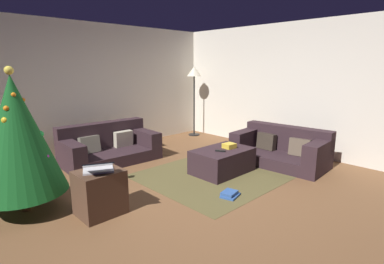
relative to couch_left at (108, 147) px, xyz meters
name	(u,v)px	position (x,y,z in m)	size (l,w,h in m)	color
ground_plane	(189,198)	(-0.04, -2.25, -0.26)	(6.40, 6.40, 0.00)	brown
rear_partition	(81,89)	(-0.04, 0.89, 1.04)	(6.40, 0.12, 2.60)	silver
corner_partition	(305,89)	(3.10, -2.25, 1.04)	(0.12, 6.40, 2.60)	silver
couch_left	(108,147)	(0.00, 0.00, 0.00)	(1.74, 0.99, 0.70)	#2D1E23
couch_right	(282,149)	(2.20, -2.34, 0.00)	(0.99, 1.68, 0.66)	#2D1E23
ottoman	(222,161)	(1.06, -1.90, -0.07)	(0.99, 0.66, 0.40)	#2D1E23
gift_box	(229,146)	(1.20, -1.93, 0.17)	(0.19, 0.17, 0.08)	gold
tv_remote	(220,151)	(0.93, -1.96, 0.14)	(0.05, 0.16, 0.02)	black
christmas_tree	(17,135)	(-1.75, -1.13, 0.69)	(1.02, 1.02, 1.75)	brown
side_table	(100,192)	(-1.11, -1.84, 0.01)	(0.52, 0.44, 0.54)	#4C3323
laptop	(98,168)	(-1.14, -1.89, 0.33)	(0.47, 0.50, 0.18)	silver
book_stack	(230,194)	(0.39, -2.62, -0.23)	(0.30, 0.26, 0.07)	#2D5193
corner_lamp	(194,77)	(2.66, 0.41, 1.22)	(0.36, 0.36, 1.74)	black
area_rug	(222,172)	(1.06, -1.90, -0.26)	(2.60, 2.00, 0.01)	brown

